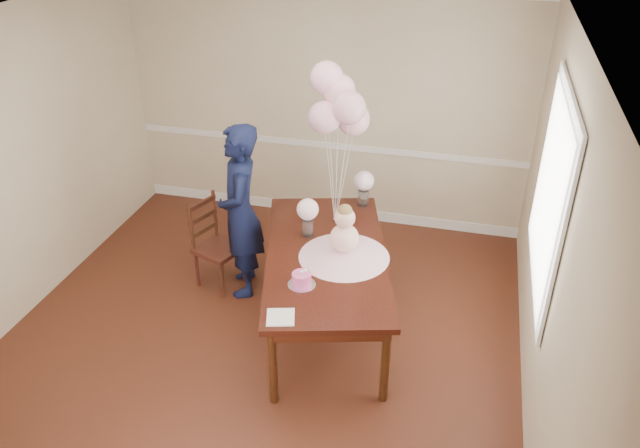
{
  "coord_description": "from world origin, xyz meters",
  "views": [
    {
      "loc": [
        1.59,
        -3.92,
        3.68
      ],
      "look_at": [
        0.46,
        0.48,
        1.05
      ],
      "focal_mm": 35.0,
      "sensor_mm": 36.0,
      "label": 1
    }
  ],
  "objects_px": {
    "dining_table_top": "(326,256)",
    "birthday_cake": "(302,279)",
    "woman": "(241,212)",
    "dining_chair_seat": "(219,249)"
  },
  "relations": [
    {
      "from": "dining_table_top",
      "to": "birthday_cake",
      "type": "xyz_separation_m",
      "value": [
        -0.07,
        -0.5,
        0.09
      ]
    },
    {
      "from": "birthday_cake",
      "to": "dining_table_top",
      "type": "bearing_deg",
      "value": 81.54
    },
    {
      "from": "birthday_cake",
      "to": "woman",
      "type": "height_order",
      "value": "woman"
    },
    {
      "from": "dining_table_top",
      "to": "birthday_cake",
      "type": "distance_m",
      "value": 0.51
    },
    {
      "from": "dining_table_top",
      "to": "birthday_cake",
      "type": "height_order",
      "value": "birthday_cake"
    },
    {
      "from": "dining_table_top",
      "to": "woman",
      "type": "height_order",
      "value": "woman"
    },
    {
      "from": "birthday_cake",
      "to": "dining_chair_seat",
      "type": "bearing_deg",
      "value": 141.7
    },
    {
      "from": "woman",
      "to": "dining_table_top",
      "type": "bearing_deg",
      "value": 48.53
    },
    {
      "from": "dining_chair_seat",
      "to": "woman",
      "type": "distance_m",
      "value": 0.52
    },
    {
      "from": "dining_chair_seat",
      "to": "birthday_cake",
      "type": "bearing_deg",
      "value": -17.55
    }
  ]
}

